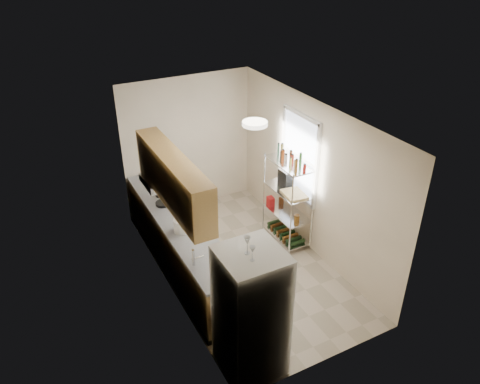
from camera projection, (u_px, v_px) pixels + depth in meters
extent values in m
cube|color=#BAAB97|center=(243.00, 265.00, 7.69)|extent=(2.50, 4.40, 0.01)
cube|color=white|center=(244.00, 114.00, 6.40)|extent=(2.50, 4.40, 0.01)
cube|color=#F2E3CA|center=(188.00, 144.00, 8.74)|extent=(2.50, 0.01, 2.60)
cube|color=#F2E3CA|center=(335.00, 282.00, 5.34)|extent=(2.50, 0.01, 2.60)
cube|color=#F2E3CA|center=(165.00, 217.00, 6.53)|extent=(0.01, 4.40, 2.60)
cube|color=#F2E3CA|center=(312.00, 178.00, 7.55)|extent=(0.01, 4.40, 2.60)
cube|color=tan|center=(180.00, 245.00, 7.44)|extent=(0.60, 3.48, 0.86)
cube|color=gray|center=(179.00, 221.00, 7.22)|extent=(0.63, 3.51, 0.04)
cube|color=#B7BABC|center=(207.00, 262.00, 6.33)|extent=(0.52, 0.44, 0.04)
cube|color=#B7BABC|center=(167.00, 201.00, 8.58)|extent=(0.01, 0.55, 0.72)
cube|color=tan|center=(173.00, 179.00, 6.44)|extent=(0.33, 2.20, 0.72)
cube|color=#B7BABC|center=(160.00, 181.00, 7.29)|extent=(0.50, 0.60, 0.12)
cube|color=white|center=(299.00, 156.00, 7.69)|extent=(0.06, 1.00, 1.46)
cube|color=silver|center=(286.00, 234.00, 8.27)|extent=(0.45, 0.90, 0.02)
cube|color=silver|center=(287.00, 213.00, 8.05)|extent=(0.45, 0.90, 0.02)
cube|color=silver|center=(288.00, 190.00, 7.83)|extent=(0.45, 0.90, 0.02)
cube|color=silver|center=(290.00, 163.00, 7.58)|extent=(0.45, 0.90, 0.02)
cylinder|color=silver|center=(291.00, 217.00, 7.52)|extent=(0.02, 0.02, 1.55)
cylinder|color=silver|center=(264.00, 193.00, 8.19)|extent=(0.02, 0.02, 1.55)
cylinder|color=silver|center=(313.00, 210.00, 7.69)|extent=(0.02, 0.02, 1.55)
cylinder|color=silver|center=(284.00, 188.00, 8.36)|extent=(0.02, 0.02, 1.55)
cylinder|color=white|center=(255.00, 123.00, 6.19)|extent=(0.34, 0.34, 0.05)
cube|color=white|center=(251.00, 313.00, 5.51)|extent=(0.72, 0.72, 1.74)
cylinder|color=silver|center=(182.00, 225.00, 6.90)|extent=(0.25, 0.25, 0.20)
cylinder|color=black|center=(163.00, 203.00, 7.60)|extent=(0.32, 0.32, 0.04)
cylinder|color=black|center=(161.00, 194.00, 7.86)|extent=(0.29, 0.29, 0.04)
cube|color=tan|center=(294.00, 194.00, 7.65)|extent=(0.37, 0.46, 0.03)
cube|color=black|center=(286.00, 177.00, 7.89)|extent=(0.17, 0.25, 0.29)
cube|color=#AA1416|center=(271.00, 201.00, 8.21)|extent=(0.11, 0.15, 0.16)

